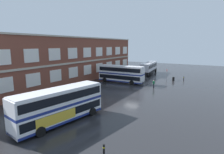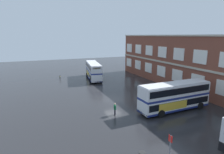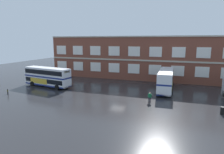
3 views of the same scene
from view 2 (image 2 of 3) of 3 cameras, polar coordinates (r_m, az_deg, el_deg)
The scene contains 7 objects.
ground_plane at distance 33.33m, azimuth 3.47°, elevation -6.31°, with size 120.00×120.00×0.00m, color #232326.
brick_terminal_building at distance 40.20m, azimuth 25.93°, elevation 3.40°, with size 50.87×8.19×10.81m.
double_decker_near at distance 47.45m, azimuth -5.62°, elevation 1.97°, with size 11.26×4.24×4.07m.
double_decker_middle at distance 28.81m, azimuth 18.31°, elevation -5.47°, with size 3.12×11.07×4.07m.
waiting_passenger at distance 26.14m, azimuth 0.88°, elevation -9.49°, with size 0.64×0.30×1.70m.
bus_stand_flag at distance 17.36m, azimuth 17.02°, elevation -19.55°, with size 0.44×0.10×2.70m.
safety_bollard_west at distance 48.95m, azimuth -15.37°, elevation -0.07°, with size 0.19×0.19×0.95m.
Camera 2 is at (28.32, -11.98, 10.66)m, focal length 30.44 mm.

